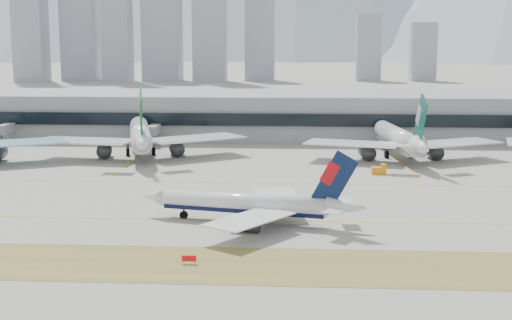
# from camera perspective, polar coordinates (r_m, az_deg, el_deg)

# --- Properties ---
(ground) EXTENTS (3000.00, 3000.00, 0.00)m
(ground) POSITION_cam_1_polar(r_m,az_deg,el_deg) (137.69, -0.34, -4.32)
(ground) COLOR gray
(ground) RESTS_ON ground
(taxiing_airliner) EXTENTS (42.26, 36.20, 14.34)m
(taxiing_airliner) POSITION_cam_1_polar(r_m,az_deg,el_deg) (129.96, -0.35, -3.59)
(taxiing_airliner) COLOR white
(taxiing_airliner) RESTS_ON ground
(widebody_eva) EXTENTS (59.07, 58.88, 21.67)m
(widebody_eva) POSITION_cam_1_polar(r_m,az_deg,el_deg) (207.92, -9.23, 1.88)
(widebody_eva) COLOR white
(widebody_eva) RESTS_ON ground
(widebody_cathay) EXTENTS (56.12, 55.25, 20.13)m
(widebody_cathay) POSITION_cam_1_polar(r_m,az_deg,el_deg) (204.78, 11.44, 1.58)
(widebody_cathay) COLOR white
(widebody_cathay) RESTS_ON ground
(terminal) EXTENTS (280.00, 43.10, 15.00)m
(terminal) POSITION_cam_1_polar(r_m,az_deg,el_deg) (249.68, 1.47, 3.66)
(terminal) COLOR gray
(terminal) RESTS_ON ground
(hold_sign_left) EXTENTS (2.20, 0.15, 1.35)m
(hold_sign_left) POSITION_cam_1_polar(r_m,az_deg,el_deg) (107.57, -5.38, -7.85)
(hold_sign_left) COLOR red
(hold_sign_left) RESTS_ON ground
(gse_c) EXTENTS (3.55, 2.00, 2.60)m
(gse_c) POSITION_cam_1_polar(r_m,az_deg,el_deg) (180.69, 9.84, -0.79)
(gse_c) COLOR orange
(gse_c) RESTS_ON ground
(city_skyline) EXTENTS (342.00, 49.80, 140.00)m
(city_skyline) POSITION_cam_1_polar(r_m,az_deg,el_deg) (598.39, -7.73, 11.04)
(city_skyline) COLOR #9299A6
(city_skyline) RESTS_ON ground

